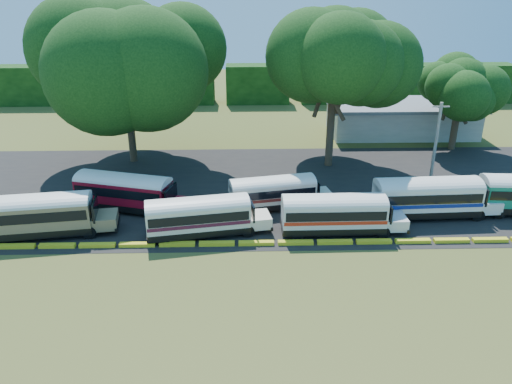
{
  "coord_description": "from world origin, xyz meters",
  "views": [
    {
      "loc": [
        -2.42,
        -32.22,
        18.73
      ],
      "look_at": [
        -1.39,
        6.0,
        2.23
      ],
      "focal_mm": 35.0,
      "sensor_mm": 36.0,
      "label": 1
    }
  ],
  "objects_px": {
    "bus_cream_west": "(201,215)",
    "bus_white_red": "(336,212)",
    "bus_red": "(126,190)",
    "bus_beige": "(37,213)",
    "tree_west": "(123,54)"
  },
  "relations": [
    {
      "from": "bus_beige",
      "to": "bus_red",
      "type": "xyz_separation_m",
      "value": [
        5.86,
        4.59,
        -0.09
      ]
    },
    {
      "from": "bus_cream_west",
      "to": "tree_west",
      "type": "bearing_deg",
      "value": 106.64
    },
    {
      "from": "bus_beige",
      "to": "bus_red",
      "type": "distance_m",
      "value": 7.45
    },
    {
      "from": "bus_red",
      "to": "bus_white_red",
      "type": "xyz_separation_m",
      "value": [
        17.34,
        -4.68,
        -0.07
      ]
    },
    {
      "from": "bus_beige",
      "to": "bus_white_red",
      "type": "relative_size",
      "value": 1.09
    },
    {
      "from": "bus_red",
      "to": "tree_west",
      "type": "bearing_deg",
      "value": 115.06
    },
    {
      "from": "bus_white_red",
      "to": "tree_west",
      "type": "xyz_separation_m",
      "value": [
        -19.35,
        17.43,
        9.74
      ]
    },
    {
      "from": "bus_beige",
      "to": "bus_white_red",
      "type": "height_order",
      "value": "bus_beige"
    },
    {
      "from": "bus_white_red",
      "to": "tree_west",
      "type": "relative_size",
      "value": 0.57
    },
    {
      "from": "tree_west",
      "to": "bus_cream_west",
      "type": "bearing_deg",
      "value": -63.48
    },
    {
      "from": "bus_cream_west",
      "to": "tree_west",
      "type": "relative_size",
      "value": 0.58
    },
    {
      "from": "bus_cream_west",
      "to": "bus_white_red",
      "type": "distance_m",
      "value": 10.59
    },
    {
      "from": "bus_red",
      "to": "bus_beige",
      "type": "bearing_deg",
      "value": -125.8
    },
    {
      "from": "bus_red",
      "to": "tree_west",
      "type": "height_order",
      "value": "tree_west"
    },
    {
      "from": "bus_cream_west",
      "to": "bus_white_red",
      "type": "relative_size",
      "value": 1.01
    }
  ]
}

